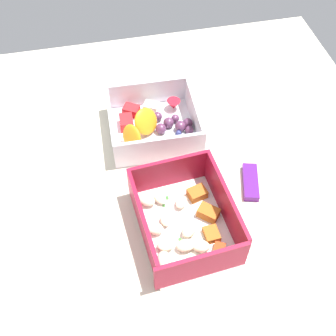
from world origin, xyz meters
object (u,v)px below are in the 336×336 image
Objects in this scene: fruit_bowl at (153,124)px; candy_bar at (250,182)px; pasta_container at (185,221)px; paper_cup_liner at (161,85)px.

fruit_bowl reaches higher than candy_bar.
paper_cup_liner is at bearing 170.06° from pasta_container.
candy_bar is at bearing 20.17° from paper_cup_liner.
pasta_container reaches higher than paper_cup_liner.
candy_bar is (-5.94, 12.63, -1.54)cm from pasta_container.
paper_cup_liner is at bearing 161.43° from fruit_bowl.
pasta_container is 21.09cm from fruit_bowl.
paper_cup_liner is (-26.43, -9.71, 0.12)cm from candy_bar.
fruit_bowl reaches higher than paper_cup_liner.
candy_bar is 28.16cm from paper_cup_liner.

